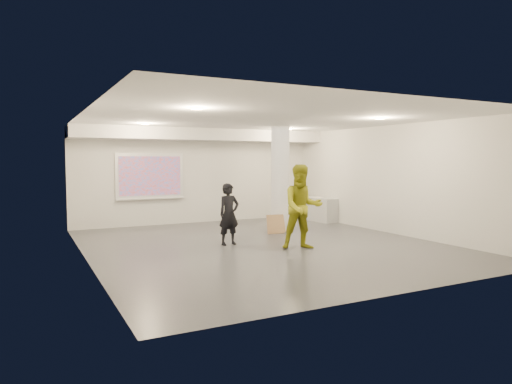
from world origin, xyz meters
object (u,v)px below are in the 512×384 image
credenza (320,209)px  column (280,179)px  projection_screen (150,177)px  woman (229,214)px  man (302,207)px

credenza → column: bearing=-157.4°
projection_screen → woman: size_ratio=1.42×
projection_screen → man: (2.15, -5.28, -0.56)m
man → column: bearing=88.4°
credenza → man: bearing=-134.9°
woman → projection_screen: bearing=95.1°
column → man: 2.84m
projection_screen → man: projection_screen is taller
projection_screen → man: size_ratio=1.08×
column → woman: bearing=-147.9°
projection_screen → woman: 4.21m
woman → man: 1.79m
credenza → man: 4.97m
projection_screen → woman: bearing=-77.8°
projection_screen → credenza: 5.64m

